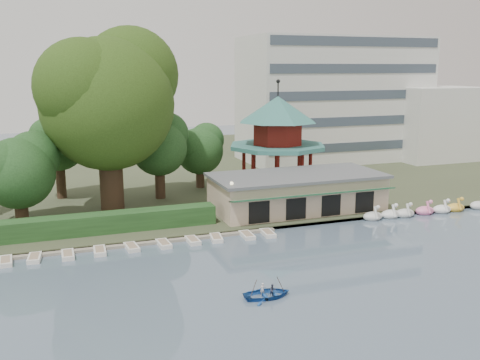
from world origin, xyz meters
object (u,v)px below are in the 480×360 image
dock (93,247)px  pavilion (277,133)px  rowboat_with_passengers (267,291)px  boathouse (297,191)px  big_tree (109,95)px

dock → pavilion: 29.14m
pavilion → rowboat_with_passengers: pavilion is taller
pavilion → boathouse: bearing=-101.3°
rowboat_with_passengers → dock: bearing=125.9°
pavilion → big_tree: big_tree is taller
rowboat_with_passengers → pavilion: bearing=65.3°
pavilion → big_tree: (-20.81, -3.78, 5.32)m
pavilion → big_tree: bearing=-169.7°
dock → boathouse: (22.00, 4.77, 2.25)m
big_tree → dock: bearing=-106.1°
big_tree → rowboat_with_passengers: (7.34, -25.54, -12.32)m
dock → boathouse: 22.62m
rowboat_with_passengers → big_tree: bearing=106.0°
pavilion → rowboat_with_passengers: size_ratio=2.84×
boathouse → rowboat_with_passengers: (-11.48, -19.29, -1.88)m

